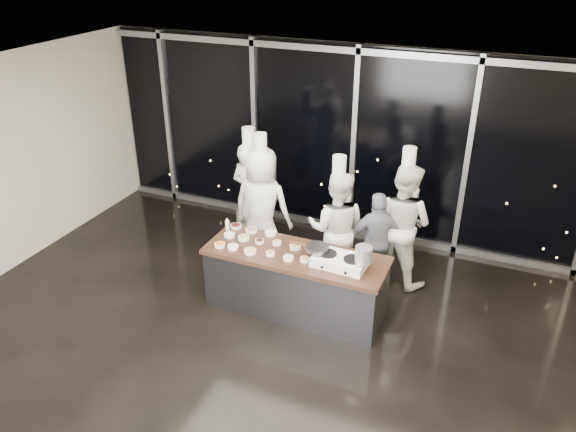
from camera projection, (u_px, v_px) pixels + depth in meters
name	position (u px, v px, depth m)	size (l,w,h in m)	color
ground	(269.00, 348.00, 7.12)	(9.00, 9.00, 0.00)	black
room_shell	(280.00, 189.00, 6.03)	(9.02, 7.02, 3.21)	beige
window_wall	(354.00, 144.00, 9.20)	(8.90, 0.11, 3.20)	black
demo_counter	(296.00, 282.00, 7.65)	(2.46, 0.86, 0.90)	#3D3D42
stove	(340.00, 261.00, 7.16)	(0.70, 0.46, 0.14)	white
frying_pan	(317.00, 248.00, 7.25)	(0.54, 0.32, 0.05)	slate
stock_pot	(364.00, 255.00, 6.94)	(0.21, 0.21, 0.21)	silver
prep_bowls	(256.00, 242.00, 7.68)	(1.39, 0.72, 0.05)	white
squeeze_bottle	(227.00, 225.00, 7.97)	(0.06, 0.06, 0.21)	white
chef_far_left	(250.00, 197.00, 8.91)	(0.77, 0.60, 2.09)	white
chef_left	(262.00, 207.00, 8.58)	(0.94, 0.63, 2.13)	white
chef_center	(336.00, 228.00, 8.09)	(0.96, 0.80, 2.00)	white
guest	(377.00, 241.00, 8.05)	(0.95, 0.69, 1.50)	#121C33
chef_right	(402.00, 223.00, 8.12)	(1.10, 0.98, 2.11)	white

